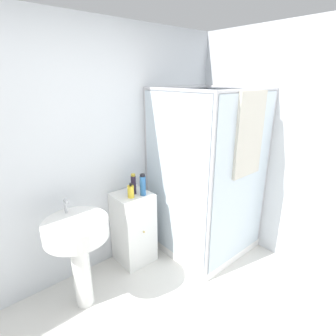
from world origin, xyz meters
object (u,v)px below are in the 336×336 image
(sink, at_px, (78,241))
(soap_dispenser, at_px, (131,191))
(shampoo_bottle_blue, at_px, (143,185))
(shampoo_bottle_tall_black, at_px, (133,184))

(sink, bearing_deg, soap_dispenser, 14.03)
(soap_dispenser, relative_size, shampoo_bottle_blue, 0.70)
(sink, xyz_separation_m, shampoo_bottle_blue, (0.78, 0.13, 0.26))
(soap_dispenser, bearing_deg, shampoo_bottle_tall_black, 38.91)
(sink, relative_size, shampoo_bottle_blue, 4.30)
(sink, bearing_deg, shampoo_bottle_blue, 9.51)
(soap_dispenser, distance_m, shampoo_bottle_blue, 0.14)
(shampoo_bottle_blue, bearing_deg, sink, -170.49)
(shampoo_bottle_tall_black, bearing_deg, soap_dispenser, -141.09)
(shampoo_bottle_blue, bearing_deg, shampoo_bottle_tall_black, 119.14)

